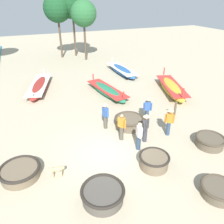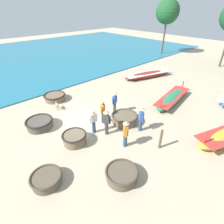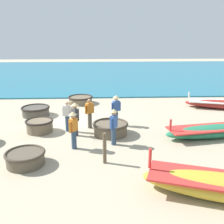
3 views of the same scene
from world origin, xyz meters
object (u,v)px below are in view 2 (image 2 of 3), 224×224
Objects in this scene: coracle_front_left at (74,138)px; long_boat_red_hull at (172,98)px; fisherman_standing_left at (126,132)px; mooring_post_mid_beach at (161,139)px; coracle_front_right at (46,179)px; coracle_nearest at (125,118)px; fisherman_hauling at (93,121)px; fisherman_by_coracle at (106,121)px; dog at (57,105)px; tree_tall_back at (168,12)px; fisherman_crouching at (141,118)px; coracle_beside_post at (122,174)px; fisherman_standing_right at (115,101)px; long_boat_white_hull at (148,75)px; coracle_tilted at (40,123)px; fisherman_with_hat at (103,112)px; coracle_far_right at (55,97)px.

long_boat_red_hull reaches higher than coracle_front_left.
fisherman_standing_left reaches higher than coracle_front_left.
coracle_front_right is at bearing -110.39° from mooring_post_mid_beach.
coracle_nearest is 1.13× the size of fisherman_hauling.
fisherman_by_coracle is 4.87m from dog.
fisherman_crouching is at bearing -59.87° from tree_tall_back.
fisherman_crouching and fisherman_standing_left have the same top height.
coracle_front_left is at bearing -14.60° from dog.
coracle_front_left is 1.50m from fisherman_hauling.
fisherman_standing_right reaches higher than coracle_beside_post.
fisherman_standing_right reaches higher than coracle_nearest.
fisherman_hauling is at bearing 4.61° from dog.
fisherman_crouching reaches higher than coracle_front_right.
long_boat_red_hull is at bearing 106.54° from coracle_beside_post.
long_boat_red_hull is at bearing -32.31° from long_boat_white_hull.
coracle_tilted is at bearing -55.20° from dog.
coracle_nearest is 0.34× the size of long_boat_red_hull.
fisherman_with_hat is 1.28× the size of mooring_post_mid_beach.
dog is at bearing 124.80° from coracle_tilted.
coracle_tilted is 3.82m from coracle_far_right.
coracle_tilted is at bearing -41.23° from coracle_far_right.
fisherman_with_hat is (-0.47, 2.53, 0.50)m from coracle_front_left.
coracle_front_right is (-2.10, -2.61, -0.03)m from coracle_beside_post.
fisherman_standing_left reaches higher than long_boat_white_hull.
coracle_nearest is at bearing 53.02° from coracle_tilted.
coracle_beside_post is 1.08× the size of coracle_front_right.
fisherman_standing_left is at bearing -61.32° from tree_tall_back.
mooring_post_mid_beach is (9.22, 1.56, 0.33)m from coracle_far_right.
coracle_beside_post is 4.66m from fisherman_with_hat.
fisherman_hauling is at bearing -104.11° from coracle_nearest.
dog is at bearing -77.60° from tree_tall_back.
coracle_tilted is at bearing -126.98° from coracle_nearest.
fisherman_with_hat is 0.94× the size of fisherman_standing_left.
tree_tall_back reaches higher than fisherman_by_coracle.
coracle_beside_post is 3.35m from coracle_front_right.
coracle_tilted is at bearing -85.60° from long_boat_white_hull.
long_boat_white_hull is at bearing 114.20° from fisherman_by_coracle.
fisherman_crouching is 0.22× the size of tree_tall_back.
long_boat_red_hull is 17.31m from tree_tall_back.
coracle_beside_post is 0.29× the size of long_boat_red_hull.
fisherman_standing_right is at bearing -112.39° from long_boat_red_hull.
fisherman_with_hat is at bearing -66.84° from tree_tall_back.
long_boat_white_hull is at bearing 121.30° from fisherman_standing_left.
tree_tall_back is (-9.21, 18.17, 5.58)m from coracle_nearest.
fisherman_by_coracle is at bearing 101.09° from coracle_front_right.
tree_tall_back reaches higher than coracle_front_right.
coracle_tilted is at bearing -140.94° from fisherman_hauling.
fisherman_crouching is 6.51m from dog.
coracle_tilted reaches higher than coracle_front_right.
mooring_post_mid_beach reaches higher than coracle_tilted.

